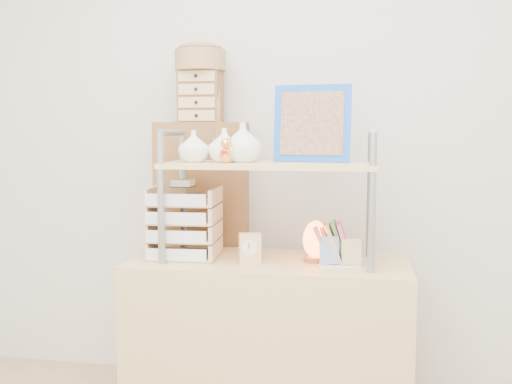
% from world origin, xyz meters
% --- Properties ---
extents(desk, '(1.20, 0.50, 0.75)m').
position_xyz_m(desk, '(0.00, 1.20, 0.38)').
color(desk, tan).
rests_on(desk, ground).
extents(cabinet, '(0.47, 0.28, 1.35)m').
position_xyz_m(cabinet, '(-0.39, 1.57, 0.68)').
color(cabinet, brown).
rests_on(cabinet, ground).
extents(hutch, '(0.90, 0.34, 0.76)m').
position_xyz_m(hutch, '(-0.05, 1.21, 1.18)').
color(hutch, gray).
rests_on(hutch, desk).
extents(letter_tray, '(0.30, 0.28, 0.35)m').
position_xyz_m(letter_tray, '(-0.38, 1.20, 0.89)').
color(letter_tray, tan).
rests_on(letter_tray, desk).
extents(salt_lamp, '(0.12, 0.11, 0.18)m').
position_xyz_m(salt_lamp, '(0.20, 1.21, 0.84)').
color(salt_lamp, brown).
rests_on(salt_lamp, desk).
extents(desk_clock, '(0.10, 0.07, 0.13)m').
position_xyz_m(desk_clock, '(-0.07, 1.13, 0.81)').
color(desk_clock, tan).
rests_on(desk_clock, desk).
extents(postcard_stand, '(0.18, 0.08, 0.12)m').
position_xyz_m(postcard_stand, '(0.31, 1.13, 0.79)').
color(postcard_stand, white).
rests_on(postcard_stand, desk).
extents(drawer_chest, '(0.20, 0.16, 0.25)m').
position_xyz_m(drawer_chest, '(-0.39, 1.55, 1.48)').
color(drawer_chest, brown).
rests_on(drawer_chest, cabinet).
extents(woven_basket, '(0.25, 0.25, 0.10)m').
position_xyz_m(woven_basket, '(-0.39, 1.55, 1.65)').
color(woven_basket, brown).
rests_on(woven_basket, drawer_chest).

